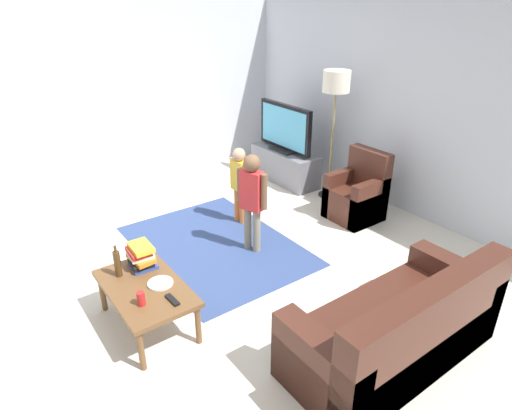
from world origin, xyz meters
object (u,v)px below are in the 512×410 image
Objects in this scene: book_stack at (141,256)px; floor_lamp at (336,89)px; coffee_table at (146,291)px; plate at (160,283)px; tv at (285,128)px; tv_remote at (172,300)px; soda_can at (141,299)px; armchair at (358,196)px; child_center at (252,195)px; child_near_tv at (239,179)px; tv_stand at (285,166)px; bottle at (117,263)px; couch at (401,333)px.

floor_lamp is at bearing 104.12° from book_stack.
floor_lamp is 1.78× the size of coffee_table.
book_stack is 0.37m from plate.
tv is 6.47× the size of tv_remote.
soda_can reaches higher than coffee_table.
armchair is 0.78× the size of child_center.
tv_stand is at bearing 118.74° from child_near_tv.
coffee_table is (1.10, -3.28, -1.17)m from floor_lamp.
bottle is at bearing -144.00° from plate.
tv_stand is 3.67m from coffee_table.
tv_remote is at bearing -53.28° from tv.
soda_can is at bearing -130.99° from couch.
child_center is 1.42m from book_stack.
child_near_tv is (-0.08, -1.51, -0.95)m from floor_lamp.
coffee_table is 3.51× the size of book_stack.
tv is 1.64m from armchair.
bottle reaches higher than book_stack.
coffee_table is at bearing 151.39° from soda_can.
floor_lamp is 6.24× the size of book_stack.
book_stack reaches higher than plate.
coffee_table is at bearing -112.73° from plate.
child_near_tv is at bearing 115.41° from bottle.
tv_remote is 1.42× the size of soda_can.
soda_can is at bearing -117.34° from tv_remote.
child_near_tv is 3.27× the size of bottle.
child_center reaches higher than book_stack.
coffee_table is (1.18, -1.77, -0.23)m from child_near_tv.
child_near_tv reaches higher than bottle.
bottle is (0.10, -3.21, 0.25)m from armchair.
floor_lamp is 2.06m from child_center.
child_center is at bearing -22.79° from child_near_tv.
armchair reaches higher than book_stack.
armchair is (-1.94, 1.66, 0.01)m from couch.
armchair is at bearing -0.69° from tv.
child_center is at bearing 109.08° from coffee_table.
tv is 3.63m from bottle.
tv_remote is 0.25m from soda_can.
tv_stand is 1.55m from floor_lamp.
tv is 1.09m from floor_lamp.
tv reaches higher than child_near_tv.
armchair is 7.50× the size of soda_can.
armchair is at bearing 84.99° from child_center.
armchair is 3.07m from tv_remote.
tv_stand is at bearing 123.63° from tv_remote.
plate is at bearing 172.86° from tv_remote.
child_center is 5.23× the size of plate.
tv is 1.11× the size of child_near_tv.
floor_lamp is at bearing 10.48° from tv_stand.
coffee_table is 0.35m from book_stack.
plate is (0.57, -1.37, -0.26)m from child_center.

